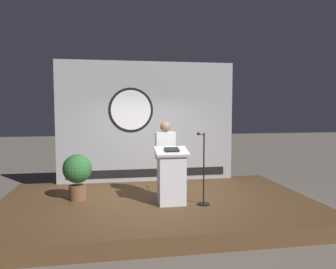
{
  "coord_description": "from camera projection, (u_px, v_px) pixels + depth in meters",
  "views": [
    {
      "loc": [
        -0.96,
        -6.7,
        2.21
      ],
      "look_at": [
        0.23,
        0.07,
        1.65
      ],
      "focal_mm": 35.71,
      "sensor_mm": 36.0,
      "label": 1
    }
  ],
  "objects": [
    {
      "name": "microphone_stand",
      "position": [
        203.0,
        179.0,
        6.58
      ],
      "size": [
        0.24,
        0.57,
        1.42
      ],
      "color": "black",
      "rests_on": "stage_platform"
    },
    {
      "name": "banner_display",
      "position": [
        147.0,
        122.0,
        8.58
      ],
      "size": [
        4.54,
        0.12,
        3.07
      ],
      "color": "#9E9EA3",
      "rests_on": "stage_platform"
    },
    {
      "name": "potted_plant",
      "position": [
        77.0,
        172.0,
        6.88
      ],
      "size": [
        0.6,
        0.6,
        0.95
      ],
      "color": "brown",
      "rests_on": "stage_platform"
    },
    {
      "name": "stage_platform",
      "position": [
        158.0,
        207.0,
        6.91
      ],
      "size": [
        6.4,
        4.0,
        0.3
      ],
      "primitive_type": "cube",
      "color": "brown",
      "rests_on": "ground"
    },
    {
      "name": "ground_plane",
      "position": [
        158.0,
        214.0,
        6.92
      ],
      "size": [
        40.0,
        40.0,
        0.0
      ],
      "primitive_type": "plane",
      "color": "#6B6056"
    },
    {
      "name": "podium",
      "position": [
        172.0,
        177.0,
        6.56
      ],
      "size": [
        0.64,
        0.5,
        1.13
      ],
      "color": "silver",
      "rests_on": "stage_platform"
    },
    {
      "name": "speaker_person",
      "position": [
        165.0,
        159.0,
        7.01
      ],
      "size": [
        0.4,
        0.26,
        1.62
      ],
      "color": "black",
      "rests_on": "stage_platform"
    }
  ]
}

